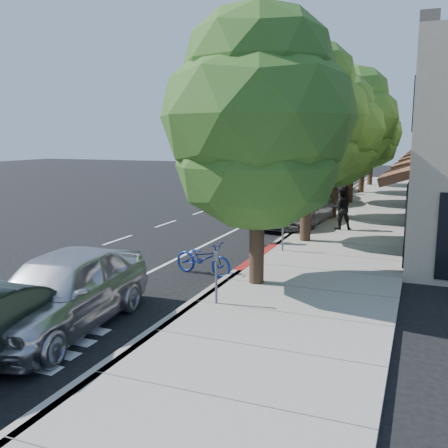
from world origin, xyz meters
The scene contains 18 objects.
ground centered at (0.00, 0.00, 0.00)m, with size 120.00×120.00×0.00m, color black.
sidewalk centered at (2.30, 8.00, 0.07)m, with size 4.60×56.00×0.15m, color gray.
curb centered at (0.00, 8.00, 0.07)m, with size 0.30×56.00×0.15m, color #9E998E.
curb_red_segment centered at (0.00, 1.00, 0.07)m, with size 0.32×4.00×0.15m, color maroon.
street_tree_0 centered at (0.90, -2.00, 4.47)m, with size 5.13×5.13×7.45m.
street_tree_1 centered at (0.90, 4.00, 4.71)m, with size 4.43×4.43×7.56m.
street_tree_2 centered at (0.90, 10.00, 4.32)m, with size 4.76×4.76×7.14m.
street_tree_3 centered at (0.90, 16.00, 4.96)m, with size 5.40×5.40×8.18m.
street_tree_4 centered at (0.90, 22.00, 4.47)m, with size 4.83×4.83×7.36m.
street_tree_5 centered at (0.90, 28.00, 4.22)m, with size 4.84×4.84×7.03m.
cyclist centered at (-0.70, 3.00, 0.83)m, with size 0.61×0.40×1.67m, color white.
bicycle centered at (-0.98, -1.35, 0.50)m, with size 0.67×1.91×1.00m, color navy.
silver_suv centered at (-0.50, 8.00, 0.83)m, with size 2.76×5.99×1.66m, color #B2B3B7.
dark_sedan centered at (-0.50, 14.50, 0.80)m, with size 1.69×4.83×1.59m, color black.
white_pickup centered at (-1.00, 17.31, 0.89)m, with size 2.49×6.13×1.78m, color #BDBDBD.
dark_suv_far centered at (-1.38, 21.50, 0.92)m, with size 2.17×5.40×1.84m, color black.
near_car_a centered at (-2.02, -6.37, 0.86)m, with size 2.03×5.04×1.72m, color silver.
pedestrian centered at (1.79, 6.87, 1.07)m, with size 0.89×0.69×1.83m, color black.
Camera 1 is at (4.94, -14.52, 4.08)m, focal length 40.00 mm.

